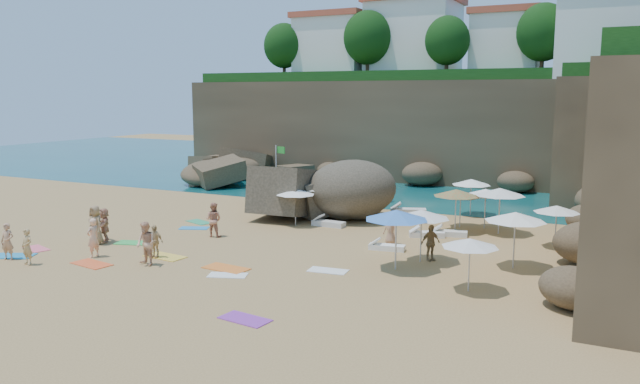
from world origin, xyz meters
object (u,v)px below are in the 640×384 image
at_px(parasol_1, 471,182).
at_px(person_stand_4, 390,229).
at_px(flag_pole, 278,167).
at_px(person_stand_0, 7,242).
at_px(lounger_0, 322,208).
at_px(person_stand_6, 93,238).
at_px(person_stand_3, 430,243).
at_px(parasol_0, 295,192).
at_px(person_stand_5, 277,195).
at_px(person_stand_1, 214,220).
at_px(parasol_2, 500,192).
at_px(rock_outcrop, 310,214).
at_px(person_stand_2, 384,190).

bearing_deg(parasol_1, person_stand_4, -100.94).
relative_size(flag_pole, person_stand_0, 2.39).
height_order(lounger_0, person_stand_6, person_stand_6).
bearing_deg(person_stand_3, parasol_0, 105.10).
bearing_deg(person_stand_4, person_stand_3, -17.81).
distance_m(person_stand_3, person_stand_4, 3.17).
xyz_separation_m(flag_pole, person_stand_5, (1.06, -1.96, -1.49)).
xyz_separation_m(flag_pole, parasol_0, (4.15, -5.26, -0.59)).
xyz_separation_m(lounger_0, person_stand_0, (-6.95, -16.16, 0.65)).
distance_m(person_stand_1, person_stand_5, 7.51).
relative_size(parasol_2, person_stand_6, 1.45).
xyz_separation_m(person_stand_0, person_stand_5, (4.51, 14.93, 0.14)).
xyz_separation_m(rock_outcrop, parasol_2, (10.97, -0.55, 2.15)).
xyz_separation_m(parasol_0, person_stand_1, (-2.33, -4.18, -0.96)).
height_order(rock_outcrop, flag_pole, flag_pole).
distance_m(parasol_0, lounger_0, 4.87).
bearing_deg(rock_outcrop, person_stand_0, -114.52).
height_order(lounger_0, person_stand_0, person_stand_0).
bearing_deg(person_stand_6, person_stand_0, -54.54).
bearing_deg(lounger_0, person_stand_6, -138.18).
xyz_separation_m(person_stand_3, person_stand_6, (-13.21, -5.93, 0.08)).
distance_m(person_stand_5, person_stand_6, 13.09).
xyz_separation_m(parasol_2, person_stand_6, (-14.83, -12.43, -1.29)).
relative_size(parasol_1, lounger_0, 1.28).
height_order(parasol_2, person_stand_4, parasol_2).
xyz_separation_m(parasol_1, person_stand_6, (-12.42, -16.71, -1.09)).
relative_size(rock_outcrop, person_stand_1, 4.76).
xyz_separation_m(flag_pole, person_stand_4, (10.20, -7.08, -1.68)).
xyz_separation_m(rock_outcrop, person_stand_6, (-3.86, -12.97, 0.85)).
xyz_separation_m(parasol_1, person_stand_1, (-10.10, -11.20, -1.08)).
xyz_separation_m(rock_outcrop, person_stand_0, (-6.80, -14.91, 0.79)).
xyz_separation_m(person_stand_4, person_stand_6, (-10.71, -7.87, 0.12)).
relative_size(parasol_0, lounger_0, 1.20).
xyz_separation_m(lounger_0, person_stand_4, (6.71, -6.35, 0.60)).
bearing_deg(person_stand_3, flag_pole, 93.45).
bearing_deg(lounger_0, flag_pole, 135.70).
bearing_deg(person_stand_0, person_stand_2, 46.88).
bearing_deg(parasol_0, parasol_2, 15.02).
distance_m(rock_outcrop, person_stand_4, 8.57).
bearing_deg(person_stand_2, person_stand_0, 114.68).
distance_m(flag_pole, parasol_0, 6.72).
relative_size(flag_pole, parasol_1, 1.69).
height_order(flag_pole, person_stand_4, flag_pole).
height_order(person_stand_0, person_stand_2, person_stand_2).
bearing_deg(lounger_0, person_stand_5, 174.30).
relative_size(person_stand_0, person_stand_2, 0.98).
height_order(parasol_1, parasol_2, parasol_2).
bearing_deg(person_stand_3, parasol_1, 43.04).
xyz_separation_m(parasol_1, person_stand_2, (-6.09, 1.98, -1.13)).
height_order(parasol_1, person_stand_3, parasol_1).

